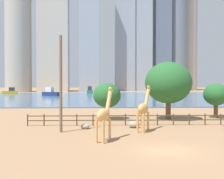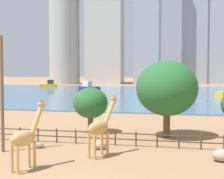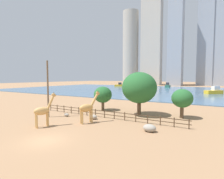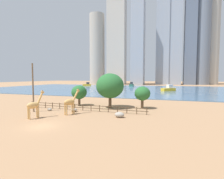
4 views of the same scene
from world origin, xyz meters
name	(u,v)px [view 1 (image 1 of 4)]	position (x,y,z in m)	size (l,w,h in m)	color
ground_plane	(115,97)	(0.00, 80.00, 0.00)	(400.00, 400.00, 0.00)	#9E7551
harbor_water	(115,97)	(0.00, 77.00, 0.10)	(180.00, 86.00, 0.20)	#476B8C
giraffe_tall	(104,115)	(-4.45, 3.39, 2.19)	(1.75, 3.05, 4.66)	tan
giraffe_companion	(144,109)	(-0.50, 7.94, 2.26)	(2.05, 3.28, 4.73)	tan
utility_pole	(61,84)	(-8.64, 7.77, 4.73)	(0.28, 0.28, 9.46)	brown
boulder_near_fence	(134,124)	(-1.17, 10.29, 0.36)	(1.22, 0.97, 0.73)	gray
boulder_by_pole	(85,126)	(-6.40, 9.65, 0.27)	(0.95, 0.72, 0.54)	gray
enclosure_fence	(142,119)	(-0.07, 12.00, 0.75)	(26.12, 0.14, 1.30)	#4C3826
tree_left_large	(216,95)	(10.98, 18.12, 3.23)	(3.37, 3.37, 4.78)	brown
tree_center_broad	(107,96)	(-3.97, 17.43, 3.17)	(3.66, 3.66, 4.84)	brown
tree_right_tall	(168,83)	(4.07, 16.77, 4.86)	(6.09, 6.09, 7.62)	brown
boat_ferry	(51,93)	(-23.10, 82.57, 1.26)	(7.37, 5.83, 3.11)	navy
boat_sailboat	(167,94)	(15.95, 67.75, 1.26)	(6.86, 6.68, 6.34)	gold
boat_tug	(10,92)	(-43.91, 101.42, 1.15)	(6.78, 4.65, 2.81)	gold
boat_barge	(90,91)	(-10.19, 106.04, 1.29)	(3.14, 7.50, 3.23)	#337259
skyline_block_central	(125,14)	(9.29, 153.44, 47.31)	(11.78, 11.58, 94.61)	#939EAD
skyline_tower_glass	(90,25)	(-11.70, 139.64, 37.53)	(11.11, 12.39, 75.07)	#939EAD
skyline_block_left	(187,10)	(52.05, 167.50, 53.77)	(14.32, 14.32, 107.54)	#ADA89E
skyline_block_right	(18,32)	(-51.21, 138.14, 33.43)	(14.35, 14.35, 66.86)	#ADA89E
skyline_tower_short	(161,6)	(33.10, 158.19, 53.57)	(10.00, 15.24, 107.15)	slate
skyline_block_wide	(142,14)	(20.01, 154.67, 47.93)	(11.51, 12.39, 95.86)	#939EAD
skyline_tower_far	(175,24)	(42.66, 160.77, 42.76)	(15.83, 15.83, 85.51)	slate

